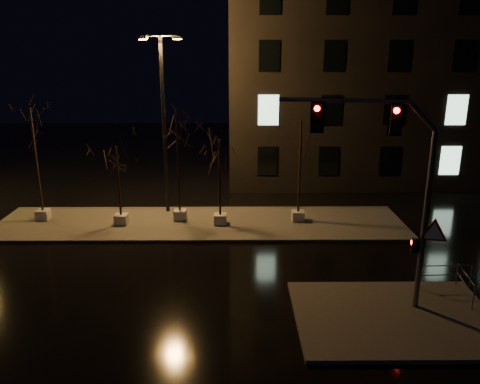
{
  "coord_description": "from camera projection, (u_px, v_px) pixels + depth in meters",
  "views": [
    {
      "loc": [
        1.95,
        -17.9,
        8.92
      ],
      "look_at": [
        2.12,
        2.79,
        2.8
      ],
      "focal_mm": 35.0,
      "sensor_mm": 36.0,
      "label": 1
    }
  ],
  "objects": [
    {
      "name": "median",
      "position": [
        201.0,
        223.0,
        25.41
      ],
      "size": [
        22.0,
        5.0,
        0.15
      ],
      "primitive_type": "cube",
      "color": "#4D4A45",
      "rests_on": "ground"
    },
    {
      "name": "guard_rail_a",
      "position": [
        444.0,
        273.0,
        18.1
      ],
      "size": [
        2.21,
        0.13,
        0.95
      ],
      "rotation": [
        0.0,
        0.0,
        0.04
      ],
      "color": "#58595F",
      "rests_on": "sidewalk_corner"
    },
    {
      "name": "streetlight_main",
      "position": [
        163.0,
        114.0,
        25.62
      ],
      "size": [
        2.42,
        0.85,
        9.74
      ],
      "rotation": [
        0.0,
        0.0,
        -0.24
      ],
      "color": "black",
      "rests_on": "median"
    },
    {
      "name": "tree_2",
      "position": [
        177.0,
        134.0,
        24.4
      ],
      "size": [
        1.8,
        1.8,
        6.26
      ],
      "color": "#B5B3A9",
      "rests_on": "median"
    },
    {
      "name": "tree_4",
      "position": [
        301.0,
        144.0,
        24.4
      ],
      "size": [
        1.8,
        1.8,
        5.63
      ],
      "color": "#B5B3A9",
      "rests_on": "median"
    },
    {
      "name": "traffic_signal_mast",
      "position": [
        393.0,
        175.0,
        15.84
      ],
      "size": [
        5.85,
        1.58,
        7.35
      ],
      "rotation": [
        0.0,
        0.0,
        -0.24
      ],
      "color": "#58595F",
      "rests_on": "sidewalk_corner"
    },
    {
      "name": "ground",
      "position": [
        190.0,
        275.0,
        19.67
      ],
      "size": [
        90.0,
        90.0,
        0.0
      ],
      "primitive_type": "plane",
      "color": "black",
      "rests_on": "ground"
    },
    {
      "name": "sidewalk_corner",
      "position": [
        395.0,
        317.0,
        16.36
      ],
      "size": [
        7.0,
        5.0,
        0.15
      ],
      "primitive_type": "cube",
      "color": "#4D4A45",
      "rests_on": "ground"
    },
    {
      "name": "tree_1",
      "position": [
        117.0,
        164.0,
        24.13
      ],
      "size": [
        1.8,
        1.8,
        4.35
      ],
      "color": "#B5B3A9",
      "rests_on": "median"
    },
    {
      "name": "building",
      "position": [
        397.0,
        74.0,
        34.92
      ],
      "size": [
        25.0,
        12.0,
        15.0
      ],
      "primitive_type": "cube",
      "color": "black",
      "rests_on": "ground"
    },
    {
      "name": "tree_0",
      "position": [
        33.0,
        134.0,
        24.44
      ],
      "size": [
        1.8,
        1.8,
        6.29
      ],
      "color": "#B5B3A9",
      "rests_on": "median"
    },
    {
      "name": "tree_3",
      "position": [
        220.0,
        159.0,
        24.1
      ],
      "size": [
        1.8,
        1.8,
        4.72
      ],
      "color": "#B5B3A9",
      "rests_on": "median"
    },
    {
      "name": "guard_rail_b",
      "position": [
        465.0,
        282.0,
        17.45
      ],
      "size": [
        0.31,
        1.91,
        0.91
      ],
      "rotation": [
        0.0,
        0.0,
        1.43
      ],
      "color": "#58595F",
      "rests_on": "sidewalk_corner"
    }
  ]
}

